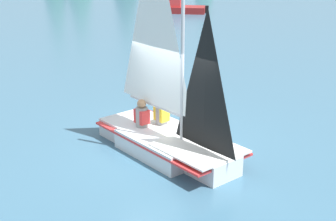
{
  "coord_description": "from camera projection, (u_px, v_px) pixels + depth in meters",
  "views": [
    {
      "loc": [
        -3.26,
        9.75,
        4.7
      ],
      "look_at": [
        0.0,
        0.0,
        1.06
      ],
      "focal_mm": 50.0,
      "sensor_mm": 36.0,
      "label": 1
    }
  ],
  "objects": [
    {
      "name": "sailor_helm",
      "position": [
        162.0,
        118.0,
        11.72
      ],
      "size": [
        0.43,
        0.41,
        1.16
      ],
      "rotation": [
        0.0,
        0.0,
        2.59
      ],
      "color": "black",
      "rests_on": "ground_plane"
    },
    {
      "name": "motorboat_distant",
      "position": [
        174.0,
        7.0,
        34.53
      ],
      "size": [
        4.75,
        2.43,
        1.16
      ],
      "rotation": [
        0.0,
        0.0,
        0.16
      ],
      "color": "maroon",
      "rests_on": "ground_plane"
    },
    {
      "name": "sailor_crew",
      "position": [
        142.0,
        120.0,
        11.55
      ],
      "size": [
        0.43,
        0.41,
        1.16
      ],
      "rotation": [
        0.0,
        0.0,
        2.59
      ],
      "color": "black",
      "rests_on": "ground_plane"
    },
    {
      "name": "sailboat_main",
      "position": [
        167.0,
        125.0,
        11.06
      ],
      "size": [
        4.14,
        3.43,
        5.4
      ],
      "rotation": [
        0.0,
        0.0,
        2.59
      ],
      "color": "silver",
      "rests_on": "ground_plane"
    },
    {
      "name": "ground_plane",
      "position": [
        168.0,
        152.0,
        11.27
      ],
      "size": [
        260.0,
        260.0,
        0.0
      ],
      "primitive_type": "plane",
      "color": "#38607A"
    }
  ]
}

